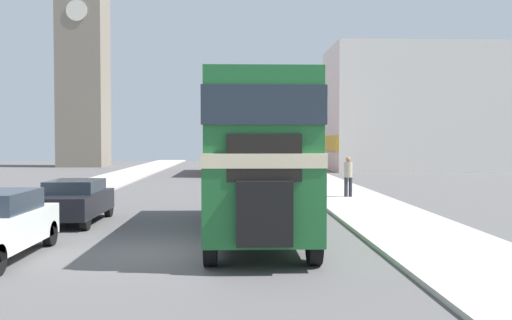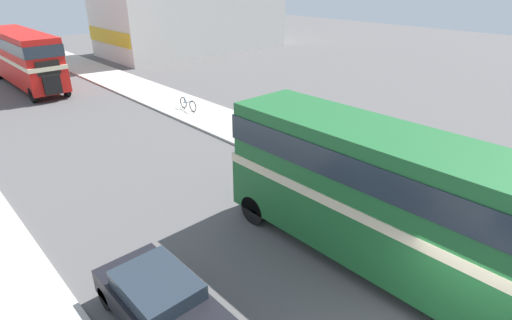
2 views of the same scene
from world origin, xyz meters
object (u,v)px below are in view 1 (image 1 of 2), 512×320
object	(u,v)px
bus_distant	(229,143)
bicycle_on_pavement	(321,179)
double_decker_bus	(256,147)
pedestrian_walking	(348,174)
car_parked_mid	(74,201)
church_tower	(83,15)

from	to	relation	value
bus_distant	bicycle_on_pavement	xyz separation A→B (m)	(5.47, -13.39, -1.98)
double_decker_bus	bicycle_on_pavement	size ratio (longest dim) A/B	5.83
pedestrian_walking	double_decker_bus	bearing A→B (deg)	-115.72
car_parked_mid	pedestrian_walking	size ratio (longest dim) A/B	2.19
car_parked_mid	bicycle_on_pavement	distance (m)	17.13
pedestrian_walking	bicycle_on_pavement	world-z (taller)	pedestrian_walking
bus_distant	pedestrian_walking	world-z (taller)	bus_distant
bicycle_on_pavement	bus_distant	bearing A→B (deg)	112.20
church_tower	pedestrian_walking	bearing A→B (deg)	-57.95
car_parked_mid	pedestrian_walking	bearing A→B (deg)	34.26
pedestrian_walking	car_parked_mid	bearing A→B (deg)	-145.74
bus_distant	pedestrian_walking	xyz separation A→B (m)	(5.68, -20.17, -1.32)
bus_distant	church_tower	bearing A→B (deg)	139.48
bicycle_on_pavement	car_parked_mid	bearing A→B (deg)	-126.21
pedestrian_walking	bicycle_on_pavement	size ratio (longest dim) A/B	1.03
bus_distant	bicycle_on_pavement	distance (m)	14.60
car_parked_mid	church_tower	size ratio (longest dim) A/B	0.13
bicycle_on_pavement	pedestrian_walking	bearing A→B (deg)	-88.18
bicycle_on_pavement	church_tower	xyz separation A→B (m)	(-20.42, 26.18, 14.89)
pedestrian_walking	church_tower	size ratio (longest dim) A/B	0.06
bus_distant	church_tower	xyz separation A→B (m)	(-14.96, 12.78, 12.91)
double_decker_bus	bicycle_on_pavement	bearing A→B (deg)	75.11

